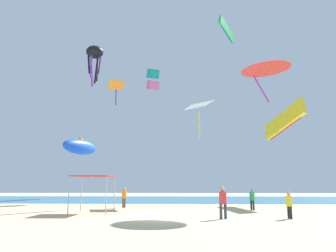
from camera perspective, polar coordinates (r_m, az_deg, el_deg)
name	(u,v)px	position (r m, az deg, el deg)	size (l,w,h in m)	color
ground	(163,220)	(20.20, -0.85, -15.93)	(110.00, 110.00, 0.10)	#D1BA8C
ocean_strip	(172,199)	(45.09, 0.73, -12.55)	(110.00, 19.91, 0.03)	teal
canopy_tent	(93,178)	(24.56, -12.77, -8.78)	(2.60, 2.93, 2.61)	#B2B2B7
person_near_tent	(124,196)	(29.67, -7.60, -11.88)	(0.41, 0.44, 1.73)	brown
person_leftmost	(252,198)	(27.48, 14.34, -11.92)	(0.39, 0.41, 1.65)	black
person_central	(223,200)	(20.35, 9.47, -12.50)	(0.45, 0.45, 1.88)	#33384C
person_rightmost	(289,203)	(21.41, 20.23, -12.38)	(0.38, 0.42, 1.58)	black
kite_parafoil_yellow	(284,121)	(37.00, 19.46, 0.89)	(2.87, 5.90, 3.79)	yellow
kite_diamond_white	(199,107)	(35.83, 5.36, 3.29)	(3.34, 3.39, 4.06)	white
kite_inflatable_blue	(80,147)	(49.49, -14.96, -3.51)	(4.96, 8.05, 3.14)	blue
kite_box_teal	(153,80)	(46.74, -2.64, 8.04)	(1.98, 2.10, 3.21)	teal
kite_delta_red	(265,65)	(30.12, 16.45, 10.03)	(4.48, 4.44, 3.41)	red
kite_octopus_black	(95,54)	(46.86, -12.57, 12.05)	(2.72, 2.72, 5.48)	black
kite_parafoil_green	(227,30)	(48.28, 10.12, 16.03)	(2.72, 3.98, 2.75)	green
kite_diamond_orange	(116,86)	(33.89, -8.94, 6.83)	(2.04, 2.01, 2.37)	orange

